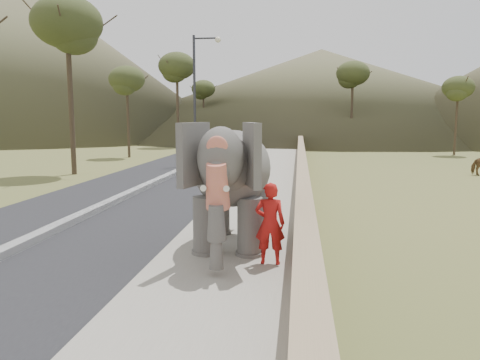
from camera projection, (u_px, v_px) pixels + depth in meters
name	position (u px, v px, depth m)	size (l,w,h in m)	color
ground	(235.00, 246.00, 11.31)	(160.00, 160.00, 0.00)	olive
road	(158.00, 183.00, 21.75)	(7.00, 120.00, 0.03)	black
median	(158.00, 181.00, 21.74)	(0.35, 120.00, 0.22)	black
walkway	(265.00, 184.00, 21.12)	(3.00, 120.00, 0.15)	#9E9687
parapet	(302.00, 174.00, 20.86)	(0.30, 120.00, 1.10)	tan
lamppost	(199.00, 87.00, 28.98)	(1.76, 0.36, 8.00)	#303036
signboard	(201.00, 140.00, 28.87)	(0.60, 0.08, 2.40)	#2D2D33
hill_left	(29.00, 61.00, 68.54)	(60.00, 60.00, 22.00)	brown
hill_far	(321.00, 92.00, 78.51)	(80.00, 80.00, 14.00)	brown
elephant_and_man	(234.00, 185.00, 10.80)	(2.22, 3.87, 2.80)	#645F5A
motorcyclist	(245.00, 145.00, 37.34)	(1.44, 1.99, 2.02)	maroon
trees	(303.00, 103.00, 38.17)	(47.43, 43.74, 9.50)	#473828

